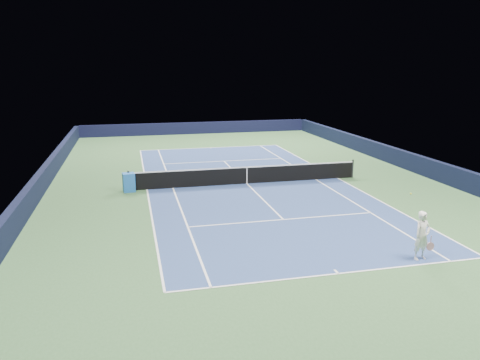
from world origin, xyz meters
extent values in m
plane|color=#325830|center=(0.00, 0.00, 0.00)|extent=(40.00, 40.00, 0.00)
cube|color=black|center=(0.00, 19.82, 0.55)|extent=(22.00, 0.35, 1.10)
cube|color=black|center=(10.82, 0.00, 0.55)|extent=(0.35, 40.00, 1.10)
cube|color=black|center=(-10.82, 0.00, 0.55)|extent=(0.35, 40.00, 1.10)
cube|color=navy|center=(0.00, 0.00, 0.00)|extent=(10.97, 23.77, 0.01)
cube|color=white|center=(0.00, 11.88, 0.01)|extent=(10.97, 0.08, 0.00)
cube|color=white|center=(0.00, -11.88, 0.01)|extent=(10.97, 0.08, 0.00)
cube|color=white|center=(5.49, 0.00, 0.01)|extent=(0.08, 23.77, 0.00)
cube|color=white|center=(-5.49, 0.00, 0.01)|extent=(0.08, 23.77, 0.00)
cube|color=white|center=(4.12, 0.00, 0.01)|extent=(0.08, 23.77, 0.00)
cube|color=white|center=(-4.12, 0.00, 0.01)|extent=(0.08, 23.77, 0.00)
cube|color=white|center=(0.00, 6.40, 0.01)|extent=(8.23, 0.08, 0.00)
cube|color=white|center=(0.00, -6.40, 0.01)|extent=(8.23, 0.08, 0.00)
cube|color=white|center=(0.00, 0.00, 0.01)|extent=(0.08, 12.80, 0.00)
cube|color=white|center=(0.00, 11.73, 0.01)|extent=(0.08, 0.30, 0.00)
cube|color=white|center=(0.00, -11.73, 0.01)|extent=(0.08, 0.30, 0.00)
cylinder|color=black|center=(-6.40, 0.00, 0.54)|extent=(0.10, 0.10, 1.07)
cylinder|color=black|center=(6.40, 0.00, 0.54)|extent=(0.10, 0.10, 1.07)
cube|color=black|center=(0.00, 0.00, 0.46)|extent=(12.80, 0.03, 0.91)
cube|color=white|center=(0.00, 0.00, 0.94)|extent=(12.80, 0.04, 0.06)
cube|color=white|center=(0.00, 0.00, 0.46)|extent=(0.05, 0.04, 0.91)
cube|color=#1D5EB3|center=(-6.40, -0.17, 0.49)|extent=(0.67, 0.62, 0.99)
cube|color=silver|center=(-6.11, -0.17, 0.45)|extent=(0.07, 0.44, 0.44)
imported|color=white|center=(3.21, -11.47, 0.86)|extent=(0.69, 0.52, 1.70)
cylinder|color=pink|center=(3.53, -11.52, 0.70)|extent=(0.03, 0.03, 0.28)
cylinder|color=black|center=(3.53, -11.52, 0.46)|extent=(0.28, 0.02, 0.28)
cylinder|color=#CF8597|center=(3.53, -11.52, 0.46)|extent=(0.30, 0.03, 0.30)
sphere|color=yellow|center=(3.31, -10.47, 2.05)|extent=(0.07, 0.07, 0.07)
camera|label=1|loc=(-6.23, -24.50, 6.48)|focal=35.00mm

